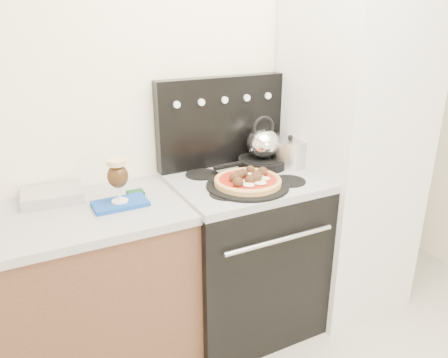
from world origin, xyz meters
TOP-DOWN VIEW (x-y plane):
  - room_shell at (0.00, 0.29)m, footprint 3.52×3.01m
  - base_cabinet at (-1.02, 1.20)m, footprint 1.45×0.60m
  - countertop at (-1.02, 1.20)m, footprint 1.48×0.63m
  - stove_body at (0.08, 1.18)m, footprint 0.76×0.65m
  - cooktop at (0.08, 1.18)m, footprint 0.76×0.65m
  - backguard at (0.08, 1.45)m, footprint 0.76×0.08m
  - fridge at (0.78, 1.15)m, footprint 0.64×0.68m
  - foil_sheet at (-0.86, 1.38)m, footprint 0.29×0.23m
  - oven_mitt at (-0.59, 1.17)m, footprint 0.25×0.15m
  - beer_glass at (-0.59, 1.17)m, footprint 0.12×0.12m
  - pizza_pan at (0.04, 1.06)m, footprint 0.49×0.49m
  - pizza at (0.04, 1.06)m, footprint 0.39×0.39m
  - skillet at (0.27, 1.29)m, footprint 0.30×0.30m
  - tea_kettle at (0.27, 1.29)m, footprint 0.21×0.21m
  - stock_pot at (0.41, 1.24)m, footprint 0.20×0.20m

SIDE VIEW (x-z plane):
  - base_cabinet at x=-1.02m, z-range 0.00..0.86m
  - stove_body at x=0.08m, z-range 0.00..0.88m
  - countertop at x=-1.02m, z-range 0.86..0.90m
  - cooktop at x=0.08m, z-range 0.88..0.92m
  - oven_mitt at x=-0.59m, z-range 0.90..0.92m
  - pizza_pan at x=0.04m, z-range 0.92..0.93m
  - foil_sheet at x=-0.86m, z-range 0.90..0.96m
  - skillet at x=0.27m, z-range 0.92..0.97m
  - fridge at x=0.78m, z-range 0.00..1.90m
  - pizza at x=0.04m, z-range 0.93..0.98m
  - stock_pot at x=0.41m, z-range 0.92..1.07m
  - beer_glass at x=-0.59m, z-range 0.92..1.13m
  - tea_kettle at x=0.27m, z-range 0.97..1.17m
  - backguard at x=0.08m, z-range 0.92..1.42m
  - room_shell at x=0.00m, z-range -0.01..2.51m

